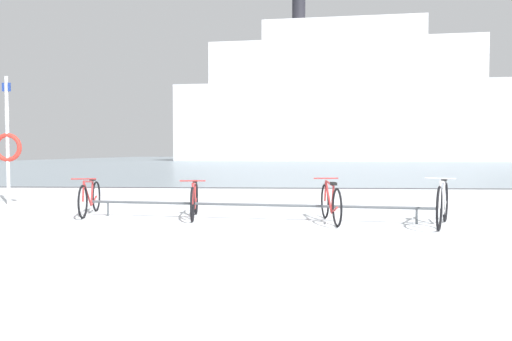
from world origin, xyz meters
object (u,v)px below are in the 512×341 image
at_px(bicycle_0, 90,198).
at_px(bicycle_3, 443,204).
at_px(bicycle_2, 331,203).
at_px(rescue_post, 8,144).
at_px(bicycle_1, 194,200).
at_px(ferry_ship, 347,104).

relative_size(bicycle_0, bicycle_3, 1.03).
height_order(bicycle_2, rescue_post, rescue_post).
distance_m(bicycle_0, bicycle_1, 2.18).
height_order(bicycle_1, ferry_ship, ferry_ship).
distance_m(bicycle_0, bicycle_2, 4.73).
xyz_separation_m(bicycle_1, bicycle_3, (4.35, -0.74, 0.04)).
bearing_deg(ferry_ship, bicycle_2, -98.51).
bearing_deg(bicycle_1, bicycle_2, -9.50).
bearing_deg(bicycle_0, rescue_post, 148.98).
bearing_deg(ferry_ship, bicycle_1, -100.94).
height_order(bicycle_2, ferry_ship, ferry_ship).
distance_m(bicycle_3, rescue_post, 9.56).
distance_m(bicycle_2, ferry_ship, 60.72).
bearing_deg(bicycle_1, ferry_ship, 79.06).
bearing_deg(rescue_post, bicycle_2, -17.64).
bearing_deg(bicycle_3, bicycle_1, 170.40).
bearing_deg(ferry_ship, rescue_post, -105.81).
relative_size(rescue_post, ferry_ship, 0.06).
relative_size(bicycle_1, rescue_post, 0.54).
relative_size(bicycle_3, rescue_post, 0.55).
height_order(bicycle_0, bicycle_3, bicycle_3).
bearing_deg(bicycle_2, ferry_ship, 81.49).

